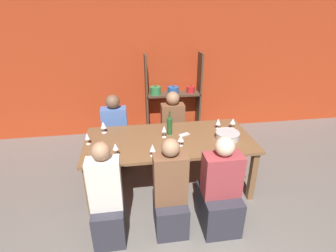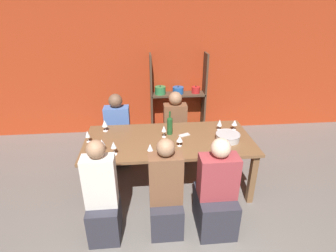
{
  "view_description": "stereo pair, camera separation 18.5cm",
  "coord_description": "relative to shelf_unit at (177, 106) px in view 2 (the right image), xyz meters",
  "views": [
    {
      "loc": [
        -0.45,
        -1.26,
        2.46
      ],
      "look_at": [
        0.04,
        1.97,
        0.93
      ],
      "focal_mm": 28.0,
      "sensor_mm": 36.0,
      "label": 1
    },
    {
      "loc": [
        -0.26,
        -1.28,
        2.46
      ],
      "look_at": [
        0.04,
        1.97,
        0.93
      ],
      "focal_mm": 28.0,
      "sensor_mm": 36.0,
      "label": 2
    }
  ],
  "objects": [
    {
      "name": "wine_glass_red_d",
      "position": [
        -1.2,
        -2.0,
        0.31
      ],
      "size": [
        0.08,
        0.08,
        0.16
      ],
      "color": "white",
      "rests_on": "dining_table"
    },
    {
      "name": "mixing_bowl",
      "position": [
        0.45,
        -1.87,
        0.25
      ],
      "size": [
        0.33,
        0.33,
        0.1
      ],
      "color": "#B7BABC",
      "rests_on": "dining_table"
    },
    {
      "name": "wine_glass_red_e",
      "position": [
        -1.24,
        -1.43,
        0.31
      ],
      "size": [
        0.08,
        0.08,
        0.17
      ],
      "color": "white",
      "rests_on": "dining_table"
    },
    {
      "name": "wine_glass_red_c",
      "position": [
        -0.61,
        -2.16,
        0.3
      ],
      "size": [
        0.07,
        0.07,
        0.16
      ],
      "color": "white",
      "rests_on": "dining_table"
    },
    {
      "name": "shelf_unit",
      "position": [
        0.0,
        0.0,
        0.0
      ],
      "size": [
        1.09,
        0.3,
        1.62
      ],
      "color": "#4C3828",
      "rests_on": "ground_plane"
    },
    {
      "name": "person_far_b",
      "position": [
        -1.11,
        -0.95,
        -0.15
      ],
      "size": [
        0.4,
        0.5,
        1.18
      ],
      "rotation": [
        0.0,
        0.0,
        3.14
      ],
      "color": "#2D2D38",
      "rests_on": "ground_plane"
    },
    {
      "name": "person_near_b",
      "position": [
        0.12,
        -2.6,
        -0.15
      ],
      "size": [
        0.43,
        0.54,
        1.19
      ],
      "color": "#2D2D38",
      "rests_on": "ground_plane"
    },
    {
      "name": "wine_glass_white_b",
      "position": [
        -0.4,
        -1.7,
        0.32
      ],
      "size": [
        0.07,
        0.07,
        0.17
      ],
      "color": "white",
      "rests_on": "dining_table"
    },
    {
      "name": "person_far_a",
      "position": [
        -0.16,
        -0.95,
        -0.14
      ],
      "size": [
        0.38,
        0.47,
        1.19
      ],
      "rotation": [
        0.0,
        0.0,
        3.14
      ],
      "color": "#2D2D38",
      "rests_on": "ground_plane"
    },
    {
      "name": "person_near_c",
      "position": [
        -1.15,
        -2.6,
        -0.12
      ],
      "size": [
        0.34,
        0.43,
        1.24
      ],
      "color": "#2D2D38",
      "rests_on": "ground_plane"
    },
    {
      "name": "dining_table",
      "position": [
        -0.34,
        -1.76,
        0.11
      ],
      "size": [
        2.28,
        1.06,
        0.78
      ],
      "color": "brown",
      "rests_on": "ground_plane"
    },
    {
      "name": "wine_glass_white_a",
      "position": [
        0.63,
        -1.57,
        0.31
      ],
      "size": [
        0.08,
        0.08,
        0.16
      ],
      "color": "white",
      "rests_on": "dining_table"
    },
    {
      "name": "wine_glass_empty_b",
      "position": [
        -1.05,
        -2.1,
        0.32
      ],
      "size": [
        0.07,
        0.07,
        0.17
      ],
      "color": "white",
      "rests_on": "dining_table"
    },
    {
      "name": "wine_glass_red_a",
      "position": [
        -1.42,
        -1.74,
        0.31
      ],
      "size": [
        0.06,
        0.06,
        0.16
      ],
      "color": "white",
      "rests_on": "dining_table"
    },
    {
      "name": "wine_bottle_green",
      "position": [
        -0.31,
        -1.61,
        0.33
      ],
      "size": [
        0.08,
        0.08,
        0.34
      ],
      "color": "#1E4C23",
      "rests_on": "dining_table"
    },
    {
      "name": "wall_back_red",
      "position": [
        -0.39,
        0.2,
        0.77
      ],
      "size": [
        8.8,
        0.06,
        2.7
      ],
      "color": "#B23819",
      "rests_on": "ground_plane"
    },
    {
      "name": "cell_phone",
      "position": [
        -0.11,
        -1.67,
        0.2
      ],
      "size": [
        0.17,
        0.12,
        0.01
      ],
      "color": "silver",
      "rests_on": "dining_table"
    },
    {
      "name": "person_near_a",
      "position": [
        -0.45,
        -2.56,
        -0.14
      ],
      "size": [
        0.37,
        0.46,
        1.2
      ],
      "color": "#2D2D38",
      "rests_on": "ground_plane"
    },
    {
      "name": "wine_glass_red_b",
      "position": [
        -0.22,
        -1.96,
        0.3
      ],
      "size": [
        0.08,
        0.08,
        0.14
      ],
      "color": "white",
      "rests_on": "dining_table"
    },
    {
      "name": "wine_glass_empty_a",
      "position": [
        0.42,
        -1.54,
        0.3
      ],
      "size": [
        0.08,
        0.08,
        0.16
      ],
      "color": "white",
      "rests_on": "dining_table"
    }
  ]
}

